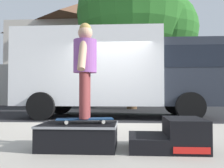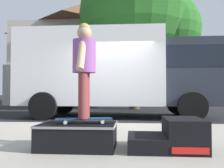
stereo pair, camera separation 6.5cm
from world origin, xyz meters
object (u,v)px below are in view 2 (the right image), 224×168
object	(u,v)px
kicker_ramp	(172,137)
skateboard	(84,119)
skate_box	(78,135)
street_tree_main	(141,18)
skater_kid	(84,62)
box_truck	(119,70)

from	to	relation	value
kicker_ramp	skateboard	xyz separation A→B (m)	(-1.20, 0.03, 0.22)
skate_box	skateboard	size ratio (longest dim) A/B	1.31
skateboard	street_tree_main	size ratio (longest dim) A/B	0.10
skate_box	skater_kid	bearing A→B (deg)	17.59
box_truck	street_tree_main	distance (m)	5.55
skate_box	street_tree_main	size ratio (longest dim) A/B	0.13
skateboard	box_truck	bearing A→B (deg)	87.91
skate_box	kicker_ramp	world-z (taller)	kicker_ramp
skate_box	street_tree_main	bearing A→B (deg)	82.90
box_truck	street_tree_main	world-z (taller)	street_tree_main
skater_kid	kicker_ramp	bearing A→B (deg)	-1.21
skater_kid	street_tree_main	world-z (taller)	street_tree_main
skate_box	kicker_ramp	size ratio (longest dim) A/B	1.06
kicker_ramp	box_truck	distance (m)	5.80
skate_box	box_truck	world-z (taller)	box_truck
skate_box	kicker_ramp	bearing A→B (deg)	-0.02
kicker_ramp	street_tree_main	xyz separation A→B (m)	(-0.04, 9.97, 4.61)
skate_box	box_truck	xyz separation A→B (m)	(0.28, 5.53, 1.40)
box_truck	skate_box	bearing A→B (deg)	-92.89
skateboard	skate_box	bearing A→B (deg)	-162.41
kicker_ramp	skateboard	size ratio (longest dim) A/B	1.24
skater_kid	street_tree_main	xyz separation A→B (m)	(1.16, 9.94, 3.59)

